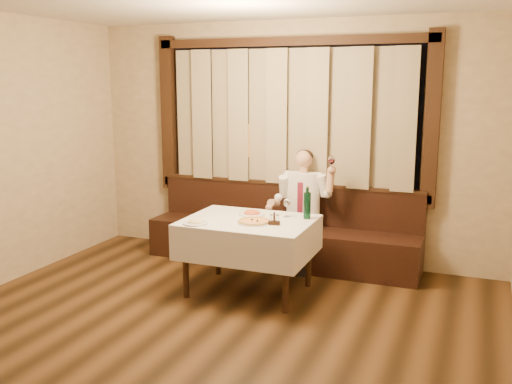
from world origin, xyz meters
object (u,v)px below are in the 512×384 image
at_px(pasta_red, 252,211).
at_px(cruet_caddy, 274,220).
at_px(pasta_cream, 195,220).
at_px(green_bottle, 307,205).
at_px(seated_man, 302,200).
at_px(pizza, 254,221).
at_px(dining_table, 249,230).
at_px(banquette, 282,237).

height_order(pasta_red, cruet_caddy, cruet_caddy).
distance_m(pasta_red, pasta_cream, 0.66).
relative_size(green_bottle, seated_man, 0.24).
height_order(pizza, cruet_caddy, cruet_caddy).
relative_size(dining_table, green_bottle, 3.85).
bearing_deg(pasta_cream, pizza, 25.51).
bearing_deg(green_bottle, cruet_caddy, -122.71).
distance_m(pasta_cream, seated_man, 1.45).
bearing_deg(cruet_caddy, pasta_cream, -173.16).
height_order(green_bottle, cruet_caddy, green_bottle).
distance_m(pasta_red, cruet_caddy, 0.46).
distance_m(dining_table, pasta_red, 0.25).
bearing_deg(pasta_red, seated_man, 67.29).
height_order(banquette, dining_table, banquette).
bearing_deg(pasta_red, banquette, 86.92).
bearing_deg(green_bottle, banquette, 124.42).
bearing_deg(pasta_cream, cruet_caddy, 19.20).
bearing_deg(green_bottle, pizza, -140.59).
xyz_separation_m(green_bottle, cruet_caddy, (-0.22, -0.35, -0.10)).
relative_size(banquette, seated_man, 2.37).
bearing_deg(cruet_caddy, pizza, 169.30).
distance_m(cruet_caddy, seated_man, 1.03).
distance_m(pizza, seated_man, 1.05).
relative_size(banquette, pasta_red, 11.64).
distance_m(pasta_cream, green_bottle, 1.12).
relative_size(pasta_red, pasta_cream, 1.11).
distance_m(pizza, pasta_cream, 0.57).
relative_size(dining_table, pizza, 3.85).
bearing_deg(banquette, pasta_red, -93.08).
height_order(pizza, pasta_red, pasta_red).
distance_m(green_bottle, seated_man, 0.74).
xyz_separation_m(banquette, cruet_caddy, (0.31, -1.12, 0.49)).
bearing_deg(pasta_red, pizza, -64.37).
relative_size(pizza, pasta_red, 1.20).
xyz_separation_m(dining_table, seated_man, (0.26, 0.94, 0.14)).
xyz_separation_m(pizza, cruet_caddy, (0.21, 0.01, 0.03)).
distance_m(pasta_red, seated_man, 0.80).
bearing_deg(pizza, pasta_cream, -154.49).
relative_size(pasta_red, cruet_caddy, 2.30).
relative_size(banquette, pasta_cream, 12.93).
relative_size(cruet_caddy, seated_man, 0.09).
xyz_separation_m(dining_table, cruet_caddy, (0.31, -0.10, 0.15)).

